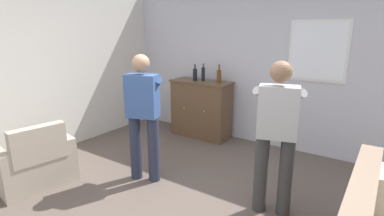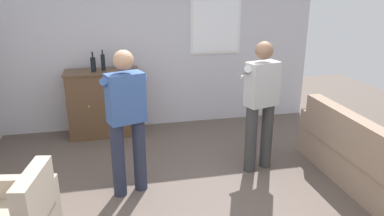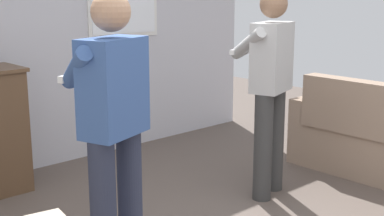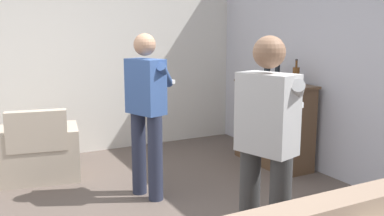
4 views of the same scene
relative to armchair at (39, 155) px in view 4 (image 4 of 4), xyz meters
The scene contains 9 objects.
wall_back_with_window 3.75m from the armchair, 60.35° to the left, with size 5.20×0.15×2.80m.
wall_side_left 1.50m from the armchair, 153.49° to the left, with size 0.12×5.20×2.80m, color silver.
armchair is the anchor object (origin of this frame).
sideboard_cabinet 2.87m from the armchair, 74.18° to the left, with size 1.13×0.49×1.06m.
bottle_wine_green 2.93m from the armchair, 76.19° to the left, with size 0.08×0.08×0.30m.
bottle_liquor_amber 3.02m from the armchair, 73.59° to the left, with size 0.06×0.06×0.32m.
bottle_spirits_clear 3.14m from the armchair, 68.08° to the left, with size 0.08×0.08×0.31m.
person_standing_left 1.55m from the armchair, 41.09° to the left, with size 0.53×0.52×1.68m.
person_standing_right 3.04m from the armchair, 22.87° to the left, with size 0.53×0.52×1.68m.
Camera 4 is at (3.27, -1.08, 1.72)m, focal length 40.00 mm.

